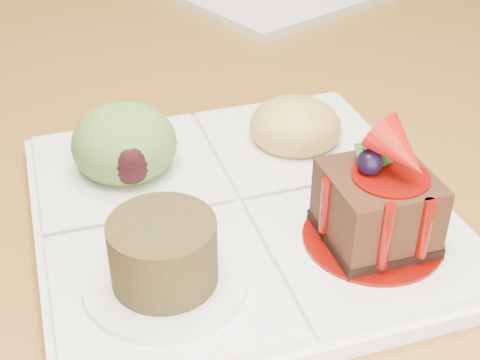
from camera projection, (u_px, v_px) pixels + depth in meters
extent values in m
cube|color=olive|center=(163.00, 79.00, 0.73)|extent=(1.00, 1.80, 0.04)
cylinder|color=olive|center=(276.00, 56.00, 1.71)|extent=(0.06, 0.06, 0.71)
cube|color=black|center=(455.00, 137.00, 1.23)|extent=(0.41, 0.41, 0.04)
cylinder|color=black|center=(396.00, 307.00, 1.18)|extent=(0.03, 0.03, 0.41)
cylinder|color=black|center=(466.00, 175.00, 1.52)|extent=(0.03, 0.03, 0.41)
cylinder|color=black|center=(325.00, 198.00, 1.45)|extent=(0.03, 0.03, 0.41)
cube|color=silver|center=(240.00, 213.00, 0.49)|extent=(0.29, 0.29, 0.01)
cube|color=silver|center=(372.00, 243.00, 0.44)|extent=(0.14, 0.14, 0.01)
cube|color=silver|center=(166.00, 287.00, 0.41)|extent=(0.14, 0.14, 0.01)
cube|color=silver|center=(127.00, 169.00, 0.52)|extent=(0.14, 0.14, 0.01)
cube|color=silver|center=(294.00, 141.00, 0.55)|extent=(0.14, 0.14, 0.01)
cylinder|color=#5F0703|center=(372.00, 238.00, 0.44)|extent=(0.09, 0.09, 0.00)
cube|color=black|center=(373.00, 234.00, 0.44)|extent=(0.07, 0.07, 0.01)
cube|color=#3A1D10|center=(377.00, 203.00, 0.42)|extent=(0.07, 0.07, 0.04)
cylinder|color=#5F0703|center=(382.00, 174.00, 0.41)|extent=(0.05, 0.05, 0.00)
sphere|color=black|center=(370.00, 162.00, 0.41)|extent=(0.02, 0.02, 0.02)
cone|color=#A7120A|center=(401.00, 152.00, 0.40)|extent=(0.05, 0.05, 0.04)
cube|color=#124912|center=(378.00, 154.00, 0.42)|extent=(0.02, 0.02, 0.01)
cube|color=#124912|center=(365.00, 155.00, 0.42)|extent=(0.01, 0.02, 0.01)
cylinder|color=#5F0703|center=(386.00, 237.00, 0.40)|extent=(0.01, 0.01, 0.05)
cylinder|color=#5F0703|center=(425.00, 229.00, 0.40)|extent=(0.01, 0.01, 0.04)
cylinder|color=#5F0703|center=(326.00, 206.00, 0.42)|extent=(0.01, 0.01, 0.04)
cylinder|color=silver|center=(166.00, 281.00, 0.41)|extent=(0.10, 0.10, 0.00)
cylinder|color=#472414|center=(163.00, 252.00, 0.39)|extent=(0.06, 0.06, 0.04)
cylinder|color=#421A0E|center=(162.00, 232.00, 0.38)|extent=(0.05, 0.05, 0.00)
ellipsoid|color=#548335|center=(124.00, 144.00, 0.51)|extent=(0.08, 0.08, 0.06)
ellipsoid|color=black|center=(130.00, 161.00, 0.48)|extent=(0.04, 0.03, 0.04)
ellipsoid|color=gold|center=(295.00, 127.00, 0.55)|extent=(0.08, 0.08, 0.05)
cube|color=#B8670D|center=(314.00, 115.00, 0.55)|extent=(0.02, 0.02, 0.02)
cube|color=#426816|center=(292.00, 110.00, 0.56)|extent=(0.02, 0.02, 0.02)
cube|color=#B8670D|center=(273.00, 119.00, 0.55)|extent=(0.02, 0.02, 0.02)
cube|color=#426816|center=(283.00, 127.00, 0.54)|extent=(0.02, 0.02, 0.02)
cube|color=#B8670D|center=(298.00, 131.00, 0.53)|extent=(0.02, 0.02, 0.02)
cube|color=#426816|center=(313.00, 127.00, 0.54)|extent=(0.02, 0.02, 0.02)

